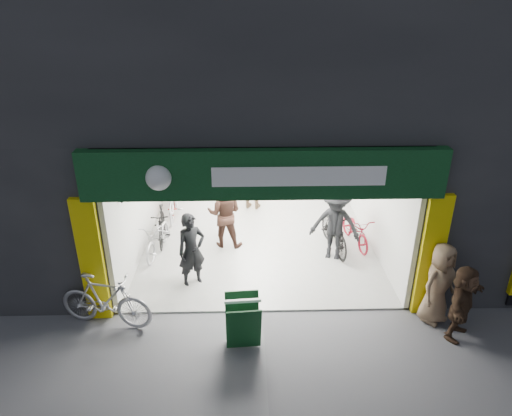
{
  "coord_description": "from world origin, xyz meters",
  "views": [
    {
      "loc": [
        -0.33,
        -7.55,
        5.84
      ],
      "look_at": [
        -0.09,
        1.5,
        1.65
      ],
      "focal_mm": 32.0,
      "sensor_mm": 36.0,
      "label": 1
    }
  ],
  "objects_px": {
    "bike_left_front": "(158,237)",
    "sandwich_board": "(243,321)",
    "bike_right_front": "(334,230)",
    "parked_bike": "(105,300)",
    "pedestrian_near": "(439,283)"
  },
  "relations": [
    {
      "from": "bike_left_front",
      "to": "sandwich_board",
      "type": "distance_m",
      "value": 4.0
    },
    {
      "from": "bike_right_front",
      "to": "sandwich_board",
      "type": "relative_size",
      "value": 1.92
    },
    {
      "from": "bike_left_front",
      "to": "sandwich_board",
      "type": "height_order",
      "value": "sandwich_board"
    },
    {
      "from": "parked_bike",
      "to": "sandwich_board",
      "type": "xyz_separation_m",
      "value": [
        2.64,
        -0.64,
        -0.03
      ]
    },
    {
      "from": "bike_left_front",
      "to": "pedestrian_near",
      "type": "relative_size",
      "value": 1.0
    },
    {
      "from": "bike_right_front",
      "to": "parked_bike",
      "type": "height_order",
      "value": "parked_bike"
    },
    {
      "from": "parked_bike",
      "to": "sandwich_board",
      "type": "relative_size",
      "value": 1.95
    },
    {
      "from": "parked_bike",
      "to": "sandwich_board",
      "type": "bearing_deg",
      "value": -90.23
    },
    {
      "from": "bike_left_front",
      "to": "bike_right_front",
      "type": "xyz_separation_m",
      "value": [
        4.39,
        0.05,
        0.11
      ]
    },
    {
      "from": "pedestrian_near",
      "to": "sandwich_board",
      "type": "distance_m",
      "value": 3.83
    },
    {
      "from": "parked_bike",
      "to": "bike_right_front",
      "type": "bearing_deg",
      "value": -46.86
    },
    {
      "from": "bike_left_front",
      "to": "sandwich_board",
      "type": "xyz_separation_m",
      "value": [
        2.11,
        -3.4,
        0.09
      ]
    },
    {
      "from": "sandwich_board",
      "to": "pedestrian_near",
      "type": "bearing_deg",
      "value": 5.43
    },
    {
      "from": "pedestrian_near",
      "to": "parked_bike",
      "type": "bearing_deg",
      "value": 147.09
    },
    {
      "from": "parked_bike",
      "to": "sandwich_board",
      "type": "distance_m",
      "value": 2.71
    }
  ]
}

